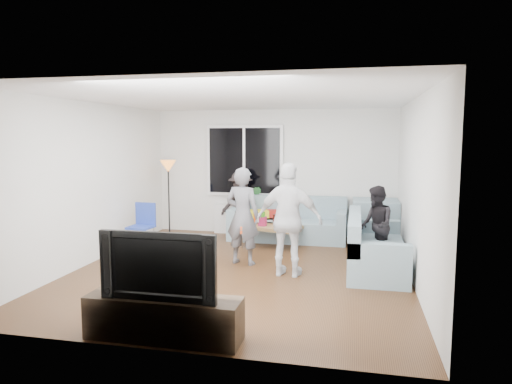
% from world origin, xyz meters
% --- Properties ---
extents(floor, '(5.00, 5.50, 0.04)m').
position_xyz_m(floor, '(0.00, 0.00, -0.02)').
color(floor, '#56351C').
rests_on(floor, ground).
extents(ceiling, '(5.00, 5.50, 0.04)m').
position_xyz_m(ceiling, '(0.00, 0.00, 2.62)').
color(ceiling, white).
rests_on(ceiling, ground).
extents(wall_back, '(5.00, 0.04, 2.60)m').
position_xyz_m(wall_back, '(0.00, 2.77, 1.30)').
color(wall_back, silver).
rests_on(wall_back, ground).
extents(wall_front, '(5.00, 0.04, 2.60)m').
position_xyz_m(wall_front, '(0.00, -2.77, 1.30)').
color(wall_front, silver).
rests_on(wall_front, ground).
extents(wall_left, '(0.04, 5.50, 2.60)m').
position_xyz_m(wall_left, '(-2.52, 0.00, 1.30)').
color(wall_left, silver).
rests_on(wall_left, ground).
extents(wall_right, '(0.04, 5.50, 2.60)m').
position_xyz_m(wall_right, '(2.52, 0.00, 1.30)').
color(wall_right, silver).
rests_on(wall_right, ground).
extents(window_frame, '(1.62, 0.06, 1.47)m').
position_xyz_m(window_frame, '(-0.60, 2.69, 1.55)').
color(window_frame, white).
rests_on(window_frame, wall_back).
extents(window_glass, '(1.50, 0.02, 1.35)m').
position_xyz_m(window_glass, '(-0.60, 2.65, 1.55)').
color(window_glass, black).
rests_on(window_glass, window_frame).
extents(window_mullion, '(0.05, 0.03, 1.35)m').
position_xyz_m(window_mullion, '(-0.60, 2.64, 1.55)').
color(window_mullion, white).
rests_on(window_mullion, window_frame).
extents(radiator, '(1.30, 0.12, 0.62)m').
position_xyz_m(radiator, '(-0.60, 2.65, 0.31)').
color(radiator, silver).
rests_on(radiator, floor).
extents(potted_plant, '(0.25, 0.22, 0.39)m').
position_xyz_m(potted_plant, '(-0.34, 2.62, 0.82)').
color(potted_plant, '#27622B').
rests_on(potted_plant, radiator).
extents(vase, '(0.19, 0.19, 0.17)m').
position_xyz_m(vase, '(-0.84, 2.62, 0.71)').
color(vase, silver).
rests_on(vase, radiator).
extents(sofa_back_section, '(2.30, 0.85, 0.85)m').
position_xyz_m(sofa_back_section, '(0.38, 2.27, 0.42)').
color(sofa_back_section, gray).
rests_on(sofa_back_section, floor).
extents(sofa_right_section, '(2.00, 0.85, 0.85)m').
position_xyz_m(sofa_right_section, '(2.02, 0.51, 0.42)').
color(sofa_right_section, gray).
rests_on(sofa_right_section, floor).
extents(sofa_corner, '(0.85, 0.85, 0.85)m').
position_xyz_m(sofa_corner, '(2.06, 2.27, 0.42)').
color(sofa_corner, gray).
rests_on(sofa_corner, floor).
extents(cushion_yellow, '(0.48, 0.45, 0.14)m').
position_xyz_m(cushion_yellow, '(-0.22, 2.25, 0.51)').
color(cushion_yellow, yellow).
rests_on(cushion_yellow, sofa_back_section).
extents(cushion_red, '(0.39, 0.34, 0.13)m').
position_xyz_m(cushion_red, '(0.02, 2.33, 0.51)').
color(cushion_red, maroon).
rests_on(cushion_red, sofa_back_section).
extents(coffee_table, '(1.22, 0.88, 0.40)m').
position_xyz_m(coffee_table, '(0.15, 1.65, 0.20)').
color(coffee_table, olive).
rests_on(coffee_table, floor).
extents(pitcher, '(0.17, 0.17, 0.17)m').
position_xyz_m(pitcher, '(0.01, 1.59, 0.49)').
color(pitcher, '#9C1C45').
rests_on(pitcher, coffee_table).
extents(side_chair, '(0.44, 0.44, 0.86)m').
position_xyz_m(side_chair, '(-2.05, 0.79, 0.43)').
color(side_chair, '#253EA4').
rests_on(side_chair, floor).
extents(floor_lamp, '(0.32, 0.32, 1.56)m').
position_xyz_m(floor_lamp, '(-2.05, 2.08, 0.78)').
color(floor_lamp, orange).
rests_on(floor_lamp, floor).
extents(player_left, '(0.63, 0.48, 1.57)m').
position_xyz_m(player_left, '(-0.07, 0.39, 0.78)').
color(player_left, '#55555B').
rests_on(player_left, floor).
extents(player_right, '(1.02, 0.53, 1.67)m').
position_xyz_m(player_right, '(0.75, -0.10, 0.84)').
color(player_right, silver).
rests_on(player_right, floor).
extents(spectator_right, '(0.61, 0.71, 1.27)m').
position_xyz_m(spectator_right, '(2.02, 0.84, 0.63)').
color(spectator_right, black).
rests_on(spectator_right, floor).
extents(spectator_back, '(0.98, 0.72, 1.35)m').
position_xyz_m(spectator_back, '(-0.59, 2.30, 0.68)').
color(spectator_back, black).
rests_on(spectator_back, floor).
extents(tv_console, '(1.60, 0.40, 0.44)m').
position_xyz_m(tv_console, '(-0.18, -2.50, 0.22)').
color(tv_console, '#35281A').
rests_on(tv_console, floor).
extents(television, '(1.20, 0.16, 0.69)m').
position_xyz_m(television, '(-0.18, -2.50, 0.79)').
color(television, black).
rests_on(television, tv_console).
extents(bottle_e, '(0.07, 0.07, 0.20)m').
position_xyz_m(bottle_e, '(0.49, 1.81, 0.50)').
color(bottle_e, black).
rests_on(bottle_e, coffee_table).
extents(bottle_b, '(0.08, 0.08, 0.27)m').
position_xyz_m(bottle_b, '(0.02, 1.56, 0.53)').
color(bottle_b, '#307D16').
rests_on(bottle_b, coffee_table).
extents(bottle_a, '(0.07, 0.07, 0.21)m').
position_xyz_m(bottle_a, '(-0.16, 1.75, 0.50)').
color(bottle_a, '#CA3F0B').
rests_on(bottle_a, coffee_table).
extents(bottle_d, '(0.07, 0.07, 0.24)m').
position_xyz_m(bottle_d, '(0.37, 1.52, 0.52)').
color(bottle_d, orange).
rests_on(bottle_d, coffee_table).
extents(bottle_c, '(0.07, 0.07, 0.18)m').
position_xyz_m(bottle_c, '(0.19, 1.83, 0.49)').
color(bottle_c, '#330D0B').
rests_on(bottle_c, coffee_table).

